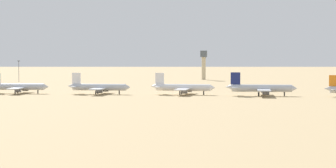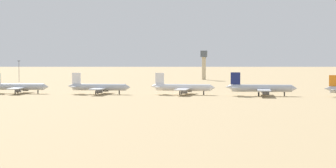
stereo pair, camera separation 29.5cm
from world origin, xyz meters
The scene contains 9 objects.
ground centered at (0.00, 0.00, 0.00)m, with size 4000.00×4000.00×0.00m, color tan.
ridge_west centered at (-144.84, 998.01, 39.15)m, with size 220.53×189.11×78.31m, color #776F5C.
ridge_center centered at (180.00, 1147.23, 65.01)m, with size 231.09×162.90×130.03m, color slate.
parked_jet_white_1 centered at (-89.95, 18.94, 3.69)m, with size 33.99×28.42×11.26m.
parked_jet_white_2 centered at (-44.84, 17.61, 3.77)m, with size 34.83×29.24×11.52m.
parked_jet_white_3 centered at (0.40, 18.53, 3.79)m, with size 35.07×29.61×11.58m.
parked_jet_navy_4 centered at (41.66, 12.31, 4.00)m, with size 36.85×30.84×12.21m.
control_tower centered at (0.40, 209.91, 14.09)m, with size 5.20×5.20×23.35m.
light_pole_east centered at (-133.81, 153.05, 9.19)m, with size 1.80×0.50×15.96m.
Camera 1 is at (33.55, -352.58, 23.66)m, focal length 75.05 mm.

